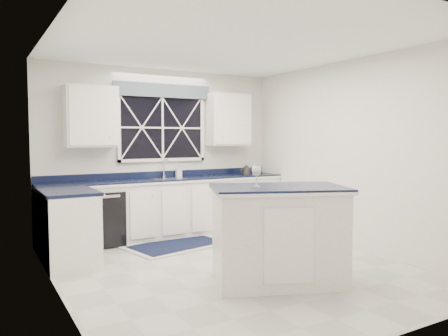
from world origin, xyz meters
TOP-DOWN VIEW (x-y plane):
  - ground at (0.00, 0.00)m, footprint 4.50×4.50m
  - back_wall at (0.00, 2.25)m, footprint 4.00×0.10m
  - base_cabinets at (-0.33, 1.78)m, footprint 3.99×1.60m
  - countertop at (0.00, 1.95)m, footprint 3.98×0.64m
  - dishwasher at (-1.10, 1.95)m, footprint 0.60×0.58m
  - window at (0.00, 2.20)m, footprint 1.65×0.09m
  - upper_cabinets at (0.00, 2.08)m, footprint 3.10×0.34m
  - faucet at (0.00, 2.14)m, footprint 0.05×0.20m
  - island at (0.15, -0.72)m, footprint 1.64×1.33m
  - rug at (-0.14, 1.35)m, footprint 1.61×1.17m
  - kettle at (1.47, 1.95)m, footprint 0.24×0.17m
  - wine_glass at (-0.07, -0.63)m, footprint 0.10×0.10m
  - soap_bottle at (0.26, 2.14)m, footprint 0.10×0.10m

SIDE VIEW (x-z plane):
  - ground at x=0.00m, z-range 0.00..0.00m
  - rug at x=-0.14m, z-range 0.00..0.02m
  - dishwasher at x=-1.10m, z-range 0.00..0.82m
  - base_cabinets at x=-0.33m, z-range 0.00..0.90m
  - island at x=0.15m, z-range 0.00..1.07m
  - countertop at x=0.00m, z-range 0.90..0.94m
  - kettle at x=1.47m, z-range 0.93..1.11m
  - soap_bottle at x=0.26m, z-range 0.94..1.14m
  - faucet at x=0.00m, z-range 0.95..1.25m
  - wine_glass at x=-0.07m, z-range 1.11..1.35m
  - back_wall at x=0.00m, z-range 0.00..2.70m
  - window at x=0.00m, z-range 1.20..2.46m
  - upper_cabinets at x=0.00m, z-range 1.45..2.35m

